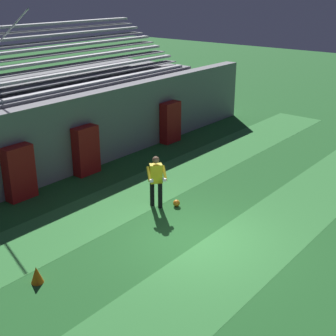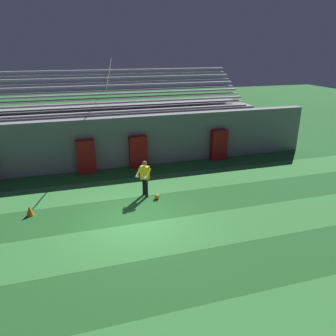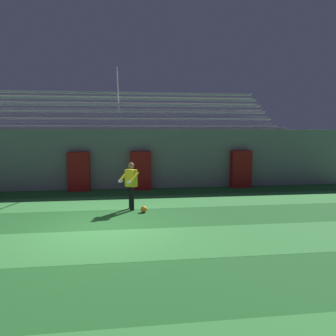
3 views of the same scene
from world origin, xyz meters
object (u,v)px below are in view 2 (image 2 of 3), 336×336
padding_pillar_gate_left (86,157)px  traffic_cone (30,211)px  soccer_ball (157,197)px  padding_pillar_gate_right (138,152)px  padding_pillar_far_right (219,145)px  goalkeeper (145,176)px

padding_pillar_gate_left → traffic_cone: padding_pillar_gate_left is taller
soccer_ball → traffic_cone: traffic_cone is taller
padding_pillar_gate_right → traffic_cone: padding_pillar_gate_right is taller
padding_pillar_gate_left → padding_pillar_gate_right: (2.81, 0.00, 0.00)m
padding_pillar_gate_left → padding_pillar_far_right: 7.69m
goalkeeper → traffic_cone: 4.90m
goalkeeper → soccer_ball: size_ratio=7.59×
soccer_ball → traffic_cone: size_ratio=0.52×
padding_pillar_far_right → soccer_ball: padding_pillar_far_right is taller
soccer_ball → padding_pillar_far_right: bearing=40.7°
padding_pillar_gate_left → padding_pillar_gate_right: size_ratio=1.00×
padding_pillar_gate_right → soccer_ball: size_ratio=8.14×
padding_pillar_gate_right → traffic_cone: bearing=-141.3°
padding_pillar_far_right → soccer_ball: size_ratio=8.14×
padding_pillar_gate_right → padding_pillar_far_right: size_ratio=1.00×
goalkeeper → padding_pillar_far_right: bearing=35.2°
padding_pillar_far_right → padding_pillar_gate_right: bearing=180.0°
padding_pillar_gate_right → padding_pillar_far_right: 4.87m
padding_pillar_gate_left → goalkeeper: (2.30, -3.80, 0.06)m
padding_pillar_far_right → traffic_cone: size_ratio=4.26×
traffic_cone → padding_pillar_gate_left: bearing=59.5°
padding_pillar_gate_left → goalkeeper: 4.44m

